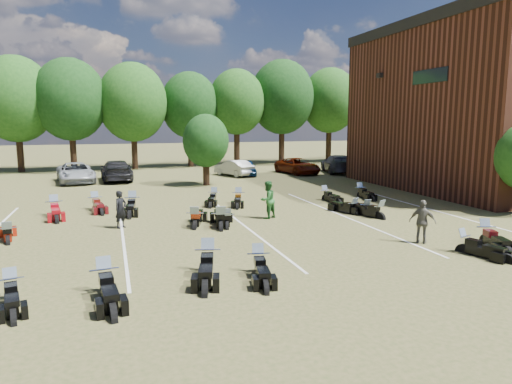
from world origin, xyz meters
name	(u,v)px	position (x,y,z in m)	size (l,w,h in m)	color
ground	(336,234)	(0.00, 0.00, 0.00)	(160.00, 160.00, 0.00)	brown
car_2	(76,173)	(-10.80, 19.78, 0.72)	(2.40, 5.20, 1.45)	#9CA0A5
car_3	(116,170)	(-7.95, 19.93, 0.77)	(2.16, 5.32, 1.54)	black
car_4	(246,168)	(2.32, 20.32, 0.64)	(1.52, 3.78, 1.29)	navy
car_5	(234,168)	(1.27, 20.25, 0.65)	(1.38, 3.95, 1.30)	#B3B2AE
car_6	(297,166)	(6.85, 20.15, 0.66)	(2.20, 4.77, 1.33)	#531304
car_7	(338,164)	(10.51, 19.82, 0.78)	(2.18, 5.37, 1.56)	#37373C
person_black	(121,209)	(-8.01, 3.75, 0.78)	(0.57, 0.38, 1.57)	black
person_green	(268,200)	(-1.56, 3.70, 0.86)	(0.84, 0.65, 1.73)	#246127
person_grey	(423,222)	(2.40, -2.10, 0.80)	(0.94, 0.39, 1.60)	#605C52
motorcycle_0	(105,293)	(-8.60, -3.77, 0.00)	(0.75, 2.35, 1.31)	black
motorcycle_1	(12,300)	(-10.81, -3.57, 0.00)	(0.64, 2.01, 1.12)	black
motorcycle_2	(208,271)	(-5.71, -2.89, 0.00)	(0.78, 2.45, 1.37)	black
motorcycle_3	(258,273)	(-4.32, -3.45, 0.00)	(0.68, 2.13, 1.19)	black
motorcycle_4	(464,252)	(2.99, -3.56, 0.00)	(0.65, 2.04, 1.14)	black
motorcycle_5	(485,243)	(4.57, -2.85, 0.00)	(0.72, 2.26, 1.26)	black
motorcycle_7	(8,244)	(-12.01, 2.41, 0.00)	(0.67, 2.09, 1.17)	maroon
motorcycle_8	(195,228)	(-5.09, 2.72, 0.00)	(0.75, 2.35, 1.31)	black
motorcycle_9	(221,230)	(-4.13, 2.15, 0.00)	(0.80, 2.50, 1.39)	black
motorcycle_10	(227,228)	(-3.83, 2.30, 0.00)	(0.68, 2.14, 1.19)	black
motorcycle_11	(353,215)	(2.62, 3.25, 0.00)	(0.65, 2.05, 1.14)	black
motorcycle_12	(379,219)	(3.27, 2.01, 0.00)	(0.70, 2.21, 1.23)	black
motorcycle_13	(366,216)	(3.06, 2.81, 0.00)	(0.64, 2.00, 1.11)	black
motorcycle_14	(96,209)	(-9.16, 8.41, 0.00)	(0.72, 2.25, 1.25)	#510B0F
motorcycle_15	(55,215)	(-10.96, 7.38, 0.00)	(0.78, 2.44, 1.36)	maroon
motorcycle_16	(133,211)	(-7.38, 7.42, 0.00)	(0.79, 2.47, 1.38)	black
motorcycle_17	(238,203)	(-1.80, 7.83, 0.00)	(0.69, 2.17, 1.21)	black
motorcycle_18	(214,203)	(-3.02, 8.46, 0.00)	(0.67, 2.12, 1.18)	black
motorcycle_19	(325,200)	(3.19, 7.40, 0.00)	(0.65, 2.05, 1.14)	black
motorcycle_20	(360,197)	(5.64, 7.75, 0.00)	(0.67, 2.10, 1.17)	black
tree_line	(187,102)	(-1.00, 29.00, 6.31)	(56.00, 6.00, 9.79)	black
young_tree_midfield	(206,141)	(-2.00, 15.50, 3.09)	(3.20, 3.20, 4.70)	black
parking_lines	(241,223)	(-3.00, 3.00, 0.01)	(20.10, 14.00, 0.01)	silver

